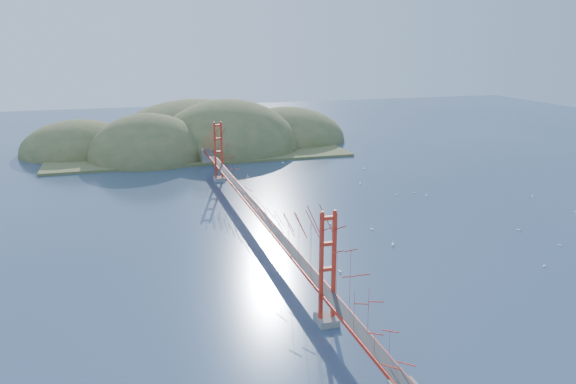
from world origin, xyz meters
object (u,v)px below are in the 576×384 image
object	(u,v)px
sailboat_2	(560,245)
sailboat_0	(330,223)
sailboat_1	(372,229)
bridge	(254,182)

from	to	relation	value
sailboat_2	sailboat_0	xyz separation A→B (m)	(-26.62, 17.78, 0.00)
sailboat_2	sailboat_1	bearing A→B (deg)	148.02
sailboat_2	bridge	bearing A→B (deg)	153.09
sailboat_0	sailboat_1	xyz separation A→B (m)	(4.95, -4.25, 0.00)
sailboat_2	sailboat_0	world-z (taller)	sailboat_0
bridge	sailboat_2	distance (m)	43.23
bridge	sailboat_2	world-z (taller)	bridge
sailboat_2	sailboat_1	xyz separation A→B (m)	(-21.67, 13.53, 0.00)
sailboat_0	bridge	bearing A→B (deg)	172.36
bridge	sailboat_0	world-z (taller)	bridge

